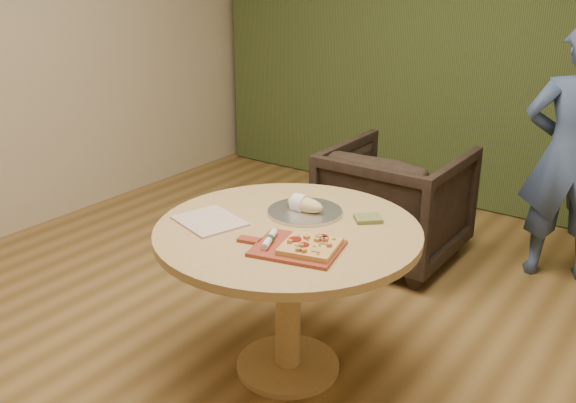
{
  "coord_description": "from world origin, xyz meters",
  "views": [
    {
      "loc": [
        1.63,
        -1.92,
        1.89
      ],
      "look_at": [
        0.07,
        0.25,
        0.87
      ],
      "focal_mm": 40.0,
      "sensor_mm": 36.0,
      "label": 1
    }
  ],
  "objects_px": {
    "pizza_paddle": "(295,248)",
    "flatbread_pizza": "(310,246)",
    "armchair": "(396,197)",
    "cutlery_roll": "(270,239)",
    "pedestal_table": "(288,256)",
    "person_standing": "(571,155)",
    "bread_roll": "(303,204)",
    "serving_tray": "(305,212)"
  },
  "relations": [
    {
      "from": "pizza_paddle",
      "to": "cutlery_roll",
      "type": "xyz_separation_m",
      "value": [
        -0.11,
        -0.03,
        0.02
      ]
    },
    {
      "from": "bread_roll",
      "to": "armchair",
      "type": "height_order",
      "value": "armchair"
    },
    {
      "from": "pedestal_table",
      "to": "pizza_paddle",
      "type": "relative_size",
      "value": 2.56
    },
    {
      "from": "pedestal_table",
      "to": "bread_roll",
      "type": "relative_size",
      "value": 6.25
    },
    {
      "from": "serving_tray",
      "to": "bread_roll",
      "type": "height_order",
      "value": "bread_roll"
    },
    {
      "from": "cutlery_roll",
      "to": "bread_roll",
      "type": "xyz_separation_m",
      "value": [
        -0.09,
        0.39,
        0.01
      ]
    },
    {
      "from": "flatbread_pizza",
      "to": "cutlery_roll",
      "type": "height_order",
      "value": "flatbread_pizza"
    },
    {
      "from": "pedestal_table",
      "to": "flatbread_pizza",
      "type": "relative_size",
      "value": 4.54
    },
    {
      "from": "pedestal_table",
      "to": "cutlery_roll",
      "type": "bearing_deg",
      "value": -76.08
    },
    {
      "from": "bread_roll",
      "to": "person_standing",
      "type": "bearing_deg",
      "value": 62.92
    },
    {
      "from": "pizza_paddle",
      "to": "bread_roll",
      "type": "distance_m",
      "value": 0.41
    },
    {
      "from": "pizza_paddle",
      "to": "bread_roll",
      "type": "xyz_separation_m",
      "value": [
        -0.2,
        0.36,
        0.04
      ]
    },
    {
      "from": "pedestal_table",
      "to": "cutlery_roll",
      "type": "distance_m",
      "value": 0.27
    },
    {
      "from": "pedestal_table",
      "to": "serving_tray",
      "type": "relative_size",
      "value": 3.39
    },
    {
      "from": "bread_roll",
      "to": "person_standing",
      "type": "height_order",
      "value": "person_standing"
    },
    {
      "from": "pizza_paddle",
      "to": "flatbread_pizza",
      "type": "height_order",
      "value": "flatbread_pizza"
    },
    {
      "from": "cutlery_roll",
      "to": "serving_tray",
      "type": "bearing_deg",
      "value": 79.85
    },
    {
      "from": "serving_tray",
      "to": "armchair",
      "type": "relative_size",
      "value": 0.42
    },
    {
      "from": "person_standing",
      "to": "armchair",
      "type": "bearing_deg",
      "value": -0.08
    },
    {
      "from": "flatbread_pizza",
      "to": "serving_tray",
      "type": "bearing_deg",
      "value": 127.1
    },
    {
      "from": "pedestal_table",
      "to": "armchair",
      "type": "bearing_deg",
      "value": 96.41
    },
    {
      "from": "pedestal_table",
      "to": "flatbread_pizza",
      "type": "height_order",
      "value": "flatbread_pizza"
    },
    {
      "from": "armchair",
      "to": "person_standing",
      "type": "xyz_separation_m",
      "value": [
        0.95,
        0.37,
        0.36
      ]
    },
    {
      "from": "flatbread_pizza",
      "to": "serving_tray",
      "type": "distance_m",
      "value": 0.43
    },
    {
      "from": "bread_roll",
      "to": "person_standing",
      "type": "relative_size",
      "value": 0.12
    },
    {
      "from": "cutlery_roll",
      "to": "pizza_paddle",
      "type": "bearing_deg",
      "value": -7.75
    },
    {
      "from": "pedestal_table",
      "to": "person_standing",
      "type": "distance_m",
      "value": 1.98
    },
    {
      "from": "pedestal_table",
      "to": "armchair",
      "type": "distance_m",
      "value": 1.46
    },
    {
      "from": "armchair",
      "to": "person_standing",
      "type": "relative_size",
      "value": 0.54
    },
    {
      "from": "flatbread_pizza",
      "to": "armchair",
      "type": "relative_size",
      "value": 0.32
    },
    {
      "from": "pizza_paddle",
      "to": "flatbread_pizza",
      "type": "bearing_deg",
      "value": 2.19
    },
    {
      "from": "flatbread_pizza",
      "to": "bread_roll",
      "type": "bearing_deg",
      "value": 128.03
    },
    {
      "from": "flatbread_pizza",
      "to": "armchair",
      "type": "height_order",
      "value": "armchair"
    },
    {
      "from": "serving_tray",
      "to": "armchair",
      "type": "bearing_deg",
      "value": 95.84
    },
    {
      "from": "armchair",
      "to": "pizza_paddle",
      "type": "bearing_deg",
      "value": 101.1
    },
    {
      "from": "pizza_paddle",
      "to": "pedestal_table",
      "type": "bearing_deg",
      "value": 119.25
    },
    {
      "from": "pizza_paddle",
      "to": "armchair",
      "type": "bearing_deg",
      "value": 87.62
    },
    {
      "from": "serving_tray",
      "to": "pizza_paddle",
      "type": "bearing_deg",
      "value": -61.55
    },
    {
      "from": "person_standing",
      "to": "cutlery_roll",
      "type": "bearing_deg",
      "value": 48.61
    },
    {
      "from": "flatbread_pizza",
      "to": "cutlery_roll",
      "type": "distance_m",
      "value": 0.18
    },
    {
      "from": "pizza_paddle",
      "to": "cutlery_roll",
      "type": "height_order",
      "value": "cutlery_roll"
    },
    {
      "from": "cutlery_roll",
      "to": "serving_tray",
      "type": "xyz_separation_m",
      "value": [
        -0.08,
        0.39,
        -0.02
      ]
    }
  ]
}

